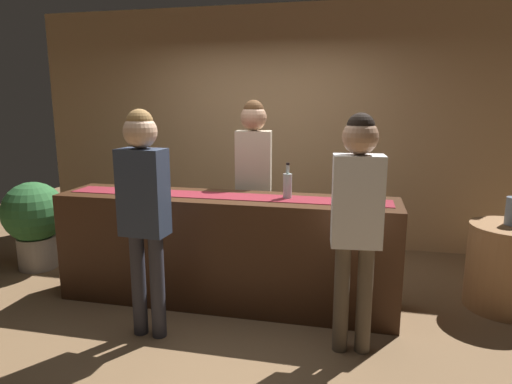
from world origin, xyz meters
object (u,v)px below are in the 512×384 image
wine_bottle_amber (147,181)px  potted_plant_tall (34,219)px  wine_bottle_clear (288,185)px  wine_glass_near_customer (126,182)px  customer_sipping (357,209)px  round_side_table (508,267)px  bartender (254,170)px  customer_browsing (144,200)px  wine_glass_mid_counter (371,189)px

wine_bottle_amber → potted_plant_tall: wine_bottle_amber is taller
wine_bottle_clear → wine_glass_near_customer: bearing=-174.3°
wine_bottle_clear → wine_glass_near_customer: (-1.41, -0.14, -0.01)m
wine_bottle_clear → customer_sipping: customer_sipping is taller
potted_plant_tall → wine_glass_near_customer: bearing=-18.6°
wine_bottle_amber → wine_glass_near_customer: bearing=-157.7°
customer_sipping → round_side_table: 1.78m
wine_glass_near_customer → round_side_table: (3.28, 0.53, -0.71)m
bartender → potted_plant_tall: bartender is taller
wine_glass_near_customer → customer_sipping: (1.98, -0.47, -0.02)m
customer_browsing → round_side_table: (2.82, 1.12, -0.70)m
wine_bottle_amber → wine_glass_mid_counter: wine_bottle_amber is taller
wine_glass_near_customer → customer_browsing: bearing=-51.9°
bartender → customer_sipping: bartender is taller
wine_bottle_amber → customer_browsing: size_ratio=0.18×
customer_sipping → customer_browsing: size_ratio=0.99×
wine_bottle_clear → round_side_table: wine_bottle_clear is taller
wine_bottle_clear → wine_bottle_amber: (-1.25, -0.08, 0.00)m
wine_bottle_clear → round_side_table: bearing=11.8°
wine_bottle_clear → wine_glass_mid_counter: bearing=0.5°
wine_bottle_clear → customer_browsing: customer_browsing is taller
wine_glass_mid_counter → potted_plant_tall: wine_glass_mid_counter is taller
wine_glass_near_customer → wine_glass_mid_counter: size_ratio=1.00×
customer_browsing → potted_plant_tall: customer_browsing is taller
wine_bottle_amber → wine_glass_mid_counter: size_ratio=2.10×
customer_browsing → customer_sipping: bearing=7.8°
customer_sipping → potted_plant_tall: customer_sipping is taller
wine_glass_near_customer → wine_glass_mid_counter: same height
customer_browsing → potted_plant_tall: 2.17m
customer_sipping → round_side_table: (1.30, 1.01, -0.68)m
wine_bottle_amber → potted_plant_tall: 1.66m
wine_bottle_clear → round_side_table: size_ratio=0.41×
wine_glass_near_customer → potted_plant_tall: 1.53m
wine_glass_near_customer → bartender: (0.99, 0.69, 0.04)m
bartender → potted_plant_tall: size_ratio=1.90×
customer_sipping → customer_browsing: 1.53m
wine_glass_near_customer → potted_plant_tall: wine_glass_near_customer is taller
wine_bottle_amber → customer_sipping: size_ratio=0.18×
wine_glass_near_customer → potted_plant_tall: (-1.36, 0.46, -0.53)m
wine_bottle_amber → customer_sipping: customer_sipping is taller
wine_glass_mid_counter → round_side_table: wine_glass_mid_counter is taller
customer_sipping → potted_plant_tall: bearing=158.7°
potted_plant_tall → wine_glass_mid_counter: bearing=-5.1°
wine_bottle_amber → customer_sipping: (1.82, -0.54, -0.03)m
wine_glass_near_customer → potted_plant_tall: bearing=161.4°
wine_bottle_clear → wine_bottle_amber: 1.25m
wine_bottle_clear → wine_glass_mid_counter: 0.68m
wine_glass_mid_counter → bartender: bartender is taller
wine_bottle_clear → wine_glass_near_customer: size_ratio=2.10×
wine_bottle_clear → customer_sipping: bearing=-47.0°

